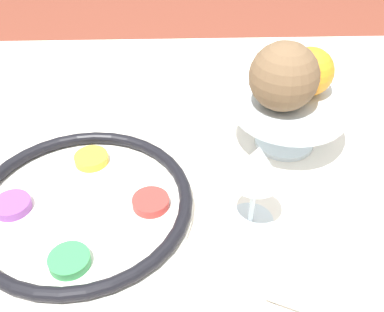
{
  "coord_description": "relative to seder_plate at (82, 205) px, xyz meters",
  "views": [
    {
      "loc": [
        -0.08,
        -0.51,
        1.21
      ],
      "look_at": [
        -0.06,
        0.03,
        0.75
      ],
      "focal_mm": 42.0,
      "sensor_mm": 36.0,
      "label": 1
    }
  ],
  "objects": [
    {
      "name": "dining_table",
      "position": [
        0.23,
        0.04,
        -0.37
      ],
      "size": [
        1.21,
        1.07,
        0.71
      ],
      "color": "silver",
      "rests_on": "ground_plane"
    },
    {
      "name": "seder_plate",
      "position": [
        0.0,
        0.0,
        0.0
      ],
      "size": [
        0.33,
        0.33,
        0.03
      ],
      "color": "white",
      "rests_on": "dining_table"
    },
    {
      "name": "wine_glass",
      "position": [
        0.25,
        -0.03,
        0.09
      ],
      "size": [
        0.07,
        0.07,
        0.14
      ],
      "color": "silver",
      "rests_on": "dining_table"
    },
    {
      "name": "fruit_stand",
      "position": [
        0.34,
        0.16,
        0.06
      ],
      "size": [
        0.2,
        0.2,
        0.1
      ],
      "color": "silver",
      "rests_on": "dining_table"
    },
    {
      "name": "orange_fruit",
      "position": [
        0.36,
        0.17,
        0.12
      ],
      "size": [
        0.08,
        0.08,
        0.08
      ],
      "color": "orange",
      "rests_on": "fruit_stand"
    },
    {
      "name": "coconut",
      "position": [
        0.31,
        0.13,
        0.14
      ],
      "size": [
        0.11,
        0.11,
        0.11
      ],
      "color": "brown",
      "rests_on": "fruit_stand"
    },
    {
      "name": "napkin_roll",
      "position": [
        0.34,
        -0.19,
        0.0
      ],
      "size": [
        0.18,
        0.11,
        0.04
      ],
      "color": "white",
      "rests_on": "dining_table"
    }
  ]
}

